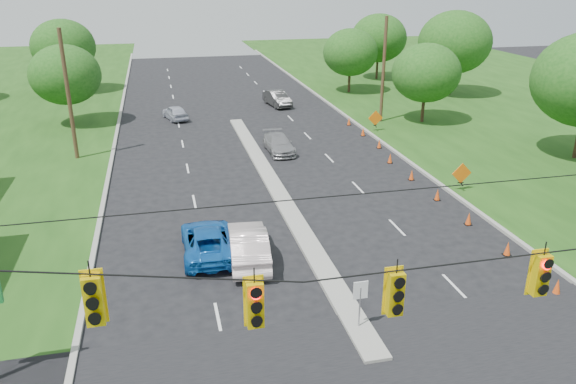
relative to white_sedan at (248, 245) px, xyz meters
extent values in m
cube|color=gray|center=(-7.01, 17.72, -0.80)|extent=(0.25, 110.00, 0.16)
cube|color=gray|center=(13.19, 17.72, -0.80)|extent=(0.25, 110.00, 0.16)
cube|color=gray|center=(3.09, 8.72, -0.80)|extent=(1.00, 34.00, 0.18)
cylinder|color=gray|center=(3.09, -6.28, 0.10)|extent=(0.06, 0.06, 1.80)
cube|color=white|center=(3.09, -6.28, 0.90)|extent=(0.55, 0.04, 0.70)
cylinder|color=black|center=(3.09, -13.28, 6.20)|extent=(24.00, 0.04, 0.04)
cube|color=yellow|center=(-4.91, -13.28, 5.95)|extent=(0.34, 0.24, 1.00)
cube|color=yellow|center=(-1.91, -13.28, 5.43)|extent=(0.34, 0.24, 1.00)
cube|color=yellow|center=(1.09, -13.28, 5.25)|extent=(0.34, 0.24, 1.00)
cube|color=yellow|center=(4.59, -13.28, 5.25)|extent=(0.34, 0.24, 1.00)
cylinder|color=#422D1C|center=(-9.41, 17.72, 3.70)|extent=(0.28, 0.28, 9.00)
cylinder|color=#422D1C|center=(15.59, 22.72, 3.70)|extent=(0.28, 0.28, 9.00)
cone|color=#E24C14|center=(11.88, -5.78, -0.45)|extent=(0.32, 0.32, 0.70)
cone|color=#E24C14|center=(11.88, -2.28, -0.45)|extent=(0.32, 0.32, 0.70)
cone|color=#E24C14|center=(11.88, 1.22, -0.45)|extent=(0.32, 0.32, 0.70)
cone|color=#E24C14|center=(11.88, 4.72, -0.45)|extent=(0.32, 0.32, 0.70)
cone|color=#E24C14|center=(11.88, 8.22, -0.45)|extent=(0.32, 0.32, 0.70)
cone|color=#E24C14|center=(11.88, 11.72, -0.45)|extent=(0.32, 0.32, 0.70)
cone|color=#E24C14|center=(12.48, 15.22, -0.45)|extent=(0.32, 0.32, 0.70)
cone|color=#E24C14|center=(12.48, 18.72, -0.45)|extent=(0.32, 0.32, 0.70)
cone|color=#E24C14|center=(12.48, 22.22, -0.45)|extent=(0.32, 0.32, 0.70)
cube|color=black|center=(13.89, 5.72, -0.25)|extent=(0.06, 0.58, 0.26)
cube|color=black|center=(13.89, 5.72, -0.25)|extent=(0.06, 0.58, 0.26)
cube|color=orange|center=(13.89, 5.72, 0.35)|extent=(1.27, 0.05, 1.27)
cube|color=black|center=(13.89, 19.72, -0.25)|extent=(0.06, 0.58, 0.26)
cube|color=black|center=(13.89, 19.72, -0.25)|extent=(0.06, 0.58, 0.26)
cube|color=orange|center=(13.89, 19.72, 0.35)|extent=(1.27, 0.05, 1.27)
cylinder|color=black|center=(-10.91, 27.72, 0.46)|extent=(0.28, 0.28, 2.52)
ellipsoid|color=#194C14|center=(-10.91, 27.72, 3.54)|extent=(5.88, 5.88, 5.04)
cylinder|color=black|center=(-12.91, 42.72, 0.64)|extent=(0.28, 0.28, 2.88)
ellipsoid|color=#194C14|center=(-12.91, 42.72, 4.16)|extent=(6.72, 6.72, 5.76)
cylinder|color=black|center=(19.09, 21.72, 0.46)|extent=(0.28, 0.28, 2.52)
ellipsoid|color=#194C14|center=(19.09, 21.72, 3.54)|extent=(5.88, 5.88, 5.04)
cylinder|color=black|center=(27.09, 31.72, 0.82)|extent=(0.28, 0.28, 3.24)
ellipsoid|color=#194C14|center=(27.09, 31.72, 4.78)|extent=(7.56, 7.56, 6.48)
cylinder|color=black|center=(23.09, 42.72, 0.64)|extent=(0.28, 0.28, 2.88)
ellipsoid|color=#194C14|center=(23.09, 42.72, 4.16)|extent=(6.72, 6.72, 5.76)
cylinder|color=black|center=(17.09, 35.72, 0.46)|extent=(0.28, 0.28, 2.52)
ellipsoid|color=#194C14|center=(17.09, 35.72, 3.54)|extent=(5.88, 5.88, 5.04)
imported|color=white|center=(0.00, 0.00, 0.00)|extent=(2.08, 4.97, 1.60)
imported|color=#125AB2|center=(-1.76, 1.05, -0.10)|extent=(2.39, 5.05, 1.39)
imported|color=gray|center=(4.89, 15.98, -0.16)|extent=(1.88, 4.45, 1.28)
imported|color=#B0B3C3|center=(-2.09, 27.71, -0.16)|extent=(2.46, 4.04, 1.29)
imported|color=#2B2B2B|center=(8.00, 31.01, -0.07)|extent=(2.25, 4.64, 1.47)
camera|label=1|loc=(-3.44, -22.73, 11.58)|focal=35.00mm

